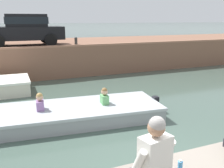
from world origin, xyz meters
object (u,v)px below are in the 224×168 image
Objects in this scene: person_seated_left at (152,163)px; car_left_inner_black at (24,28)px; bottle_drink at (180,167)px; motorboat_passing at (61,115)px; mooring_bollard_mid at (76,41)px.

car_left_inner_black is at bearing 93.11° from person_seated_left.
car_left_inner_black is 18.92× the size of bottle_drink.
motorboat_passing is at bearing -86.80° from car_left_inner_black.
person_seated_left reaches higher than motorboat_passing.
person_seated_left is 0.61m from bottle_drink.
motorboat_passing is 6.08m from mooring_bollard_mid.
car_left_inner_black reaches higher than person_seated_left.
car_left_inner_black is 11.37m from person_seated_left.
mooring_bollard_mid reaches higher than person_seated_left.
car_left_inner_black reaches higher than mooring_bollard_mid.
mooring_bollard_mid reaches higher than motorboat_passing.
mooring_bollard_mid is 2.18× the size of bottle_drink.
mooring_bollard_mid is (2.30, -1.28, -0.61)m from car_left_inner_black.
motorboat_passing is 31.69× the size of bottle_drink.
person_seated_left is (0.61, -11.29, -1.18)m from car_left_inner_black.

